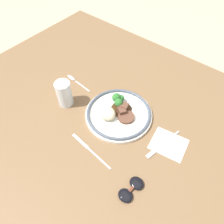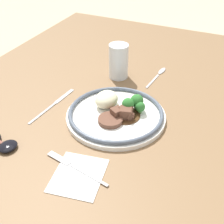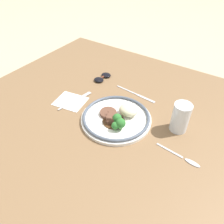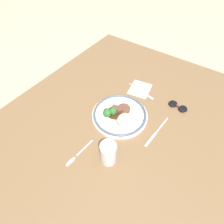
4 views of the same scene
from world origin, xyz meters
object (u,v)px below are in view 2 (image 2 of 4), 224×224
object	(u,v)px
spoon	(160,73)
sunglasses	(0,143)
knife	(54,104)
plate	(116,113)
juice_glass	(119,63)
fork	(71,165)

from	to	relation	value
spoon	sunglasses	world-z (taller)	sunglasses
knife	sunglasses	bearing A→B (deg)	178.55
plate	juice_glass	size ratio (longest dim) A/B	2.39
juice_glass	sunglasses	distance (m)	0.48
plate	spoon	bearing A→B (deg)	-6.46
juice_glass	fork	bearing A→B (deg)	-170.76
knife	spoon	distance (m)	0.40
plate	juice_glass	distance (m)	0.24
spoon	plate	bearing A→B (deg)	178.53
plate	juice_glass	bearing A→B (deg)	22.29
juice_glass	sunglasses	xyz separation A→B (m)	(-0.46, 0.13, -0.04)
fork	knife	bearing A→B (deg)	-36.84
fork	knife	distance (m)	0.27
plate	sunglasses	bearing A→B (deg)	136.10
plate	knife	bearing A→B (deg)	95.38
fork	knife	size ratio (longest dim) A/B	0.85
fork	knife	xyz separation A→B (m)	(0.20, 0.18, -0.00)
juice_glass	fork	size ratio (longest dim) A/B	0.66
juice_glass	knife	distance (m)	0.27
fork	spoon	distance (m)	0.53
knife	fork	bearing A→B (deg)	-133.30
juice_glass	sunglasses	size ratio (longest dim) A/B	1.12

